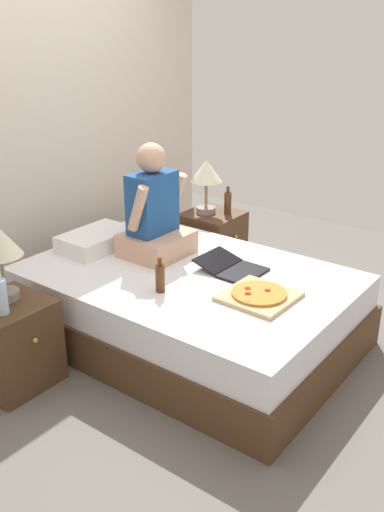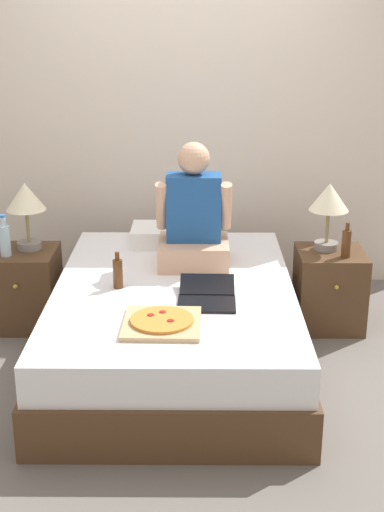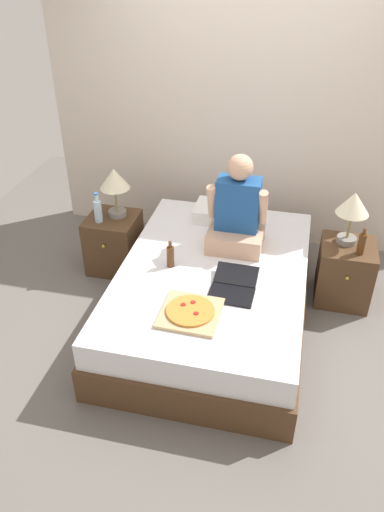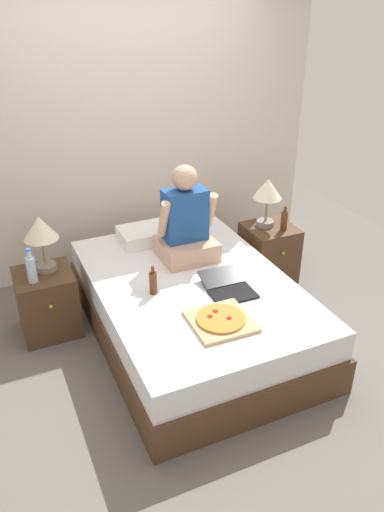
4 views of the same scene
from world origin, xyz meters
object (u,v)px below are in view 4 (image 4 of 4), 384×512
at_px(lamp_on_right_nightstand, 268,192).
at_px(beer_bottle_on_bed, 153,282).
at_px(water_bottle, 31,269).
at_px(pizza_box, 221,320).
at_px(nightstand_right, 269,252).
at_px(nightstand_left, 47,302).
at_px(bed, 192,308).
at_px(beer_bottle, 284,220).
at_px(laptop, 229,288).
at_px(lamp_on_left_nightstand, 41,232).
at_px(person_seated, 186,225).

xyz_separation_m(lamp_on_right_nightstand, beer_bottle_on_bed, (-1.32, -0.62, -0.26)).
xyz_separation_m(water_bottle, pizza_box, (1.06, -1.00, -0.12)).
bearing_deg(nightstand_right, nightstand_left, 180.00).
height_order(nightstand_left, lamp_on_right_nightstand, lamp_on_right_nightstand).
distance_m(lamp_on_right_nightstand, pizza_box, 1.58).
bearing_deg(bed, beer_bottle, 21.09).
distance_m(bed, laptop, 0.41).
bearing_deg(bed, pizza_box, -94.67).
bearing_deg(lamp_on_right_nightstand, nightstand_right, -59.07).
relative_size(water_bottle, lamp_on_right_nightstand, 0.61).
bearing_deg(laptop, nightstand_right, 42.32).
relative_size(lamp_on_left_nightstand, nightstand_right, 0.85).
relative_size(nightstand_right, person_seated, 0.68).
relative_size(bed, pizza_box, 5.18).
xyz_separation_m(bed, nightstand_right, (1.03, 0.52, 0.02)).
bearing_deg(bed, lamp_on_left_nightstand, 149.85).
distance_m(bed, water_bottle, 1.25).
xyz_separation_m(bed, water_bottle, (-1.11, 0.43, 0.39)).
bearing_deg(water_bottle, beer_bottle, -0.26).
bearing_deg(bed, beer_bottle_on_bed, -172.54).
distance_m(lamp_on_left_nightstand, nightstand_right, 2.10).
distance_m(nightstand_right, laptop, 1.16).
xyz_separation_m(water_bottle, beer_bottle, (2.20, -0.01, -0.02)).
xyz_separation_m(nightstand_left, nightstand_right, (2.05, 0.00, 0.00)).
relative_size(beer_bottle, pizza_box, 0.56).
bearing_deg(person_seated, laptop, -82.82).
xyz_separation_m(person_seated, laptop, (0.08, -0.61, -0.27)).
bearing_deg(lamp_on_right_nightstand, laptop, -134.81).
relative_size(nightstand_left, lamp_on_left_nightstand, 1.17).
distance_m(lamp_on_left_nightstand, beer_bottle_on_bed, 0.94).
xyz_separation_m(person_seated, beer_bottle_on_bed, (-0.44, -0.42, -0.20)).
bearing_deg(lamp_on_left_nightstand, beer_bottle, -4.12).
bearing_deg(laptop, nightstand_left, 147.99).
height_order(lamp_on_right_nightstand, beer_bottle, lamp_on_right_nightstand).
distance_m(nightstand_left, laptop, 1.46).
bearing_deg(pizza_box, bed, 85.33).
xyz_separation_m(bed, laptop, (0.19, -0.24, 0.27)).
height_order(person_seated, laptop, person_seated).
distance_m(lamp_on_left_nightstand, water_bottle, 0.28).
xyz_separation_m(person_seated, pizza_box, (-0.16, -0.94, -0.27)).
relative_size(nightstand_left, laptop, 1.25).
xyz_separation_m(nightstand_left, water_bottle, (-0.08, -0.09, 0.38)).
height_order(nightstand_right, pizza_box, pizza_box).
distance_m(water_bottle, pizza_box, 1.46).
height_order(nightstand_right, person_seated, person_seated).
bearing_deg(beer_bottle, lamp_on_right_nightstand, 123.69).
height_order(bed, beer_bottle, beer_bottle).
bearing_deg(pizza_box, beer_bottle, 40.91).
distance_m(lamp_on_left_nightstand, lamp_on_right_nightstand, 1.98).
height_order(bed, laptop, laptop).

